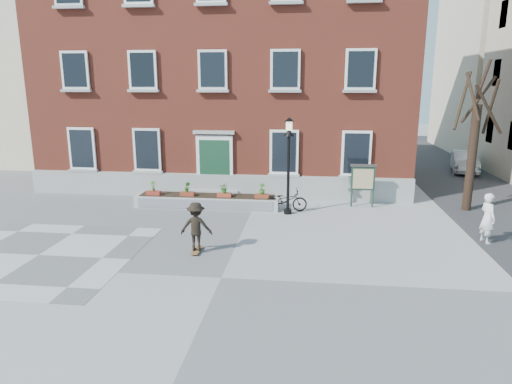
# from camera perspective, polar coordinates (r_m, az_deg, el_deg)

# --- Properties ---
(ground) EXTENTS (100.00, 100.00, 0.00)m
(ground) POSITION_cam_1_polar(r_m,az_deg,el_deg) (12.86, -4.36, -10.65)
(ground) COLOR gray
(ground) RESTS_ON ground
(checker_patch) EXTENTS (6.00, 6.00, 0.01)m
(checker_patch) POSITION_cam_1_polar(r_m,az_deg,el_deg) (15.91, -25.53, -7.13)
(checker_patch) COLOR #5B5B5E
(checker_patch) RESTS_ON ground
(distant_building) EXTENTS (10.00, 12.00, 13.00)m
(distant_building) POSITION_cam_1_polar(r_m,az_deg,el_deg) (37.51, -26.99, 14.04)
(distant_building) COLOR beige
(distant_building) RESTS_ON ground
(bicycle) EXTENTS (1.85, 0.82, 0.94)m
(bicycle) POSITION_cam_1_polar(r_m,az_deg,el_deg) (19.05, 3.71, -1.04)
(bicycle) COLOR black
(bicycle) RESTS_ON ground
(parked_car) EXTENTS (2.07, 4.01, 1.26)m
(parked_car) POSITION_cam_1_polar(r_m,az_deg,el_deg) (30.14, 24.64, 3.48)
(parked_car) COLOR silver
(parked_car) RESTS_ON ground
(bystander) EXTENTS (0.58, 0.72, 1.71)m
(bystander) POSITION_cam_1_polar(r_m,az_deg,el_deg) (17.08, 26.96, -2.93)
(bystander) COLOR silver
(bystander) RESTS_ON ground
(brick_building) EXTENTS (18.40, 10.85, 12.60)m
(brick_building) POSITION_cam_1_polar(r_m,az_deg,el_deg) (25.86, -3.05, 15.85)
(brick_building) COLOR #993B29
(brick_building) RESTS_ON ground
(planter_assembly) EXTENTS (6.20, 1.12, 1.15)m
(planter_assembly) POSITION_cam_1_polar(r_m,az_deg,el_deg) (19.80, -6.09, -1.02)
(planter_assembly) COLOR #B6B7B2
(planter_assembly) RESTS_ON ground
(bare_tree) EXTENTS (1.83, 1.83, 6.16)m
(bare_tree) POSITION_cam_1_polar(r_m,az_deg,el_deg) (20.78, 25.54, 5.40)
(bare_tree) COLOR black
(bare_tree) RESTS_ON ground
(lamp_post) EXTENTS (0.40, 0.40, 3.93)m
(lamp_post) POSITION_cam_1_polar(r_m,az_deg,el_deg) (18.26, 4.11, 4.94)
(lamp_post) COLOR black
(lamp_post) RESTS_ON ground
(notice_board) EXTENTS (1.10, 0.16, 1.87)m
(notice_board) POSITION_cam_1_polar(r_m,az_deg,el_deg) (20.02, 13.23, 1.67)
(notice_board) COLOR #1A3522
(notice_board) RESTS_ON ground
(skateboarder) EXTENTS (1.04, 0.78, 1.63)m
(skateboarder) POSITION_cam_1_polar(r_m,az_deg,el_deg) (14.49, -7.49, -4.31)
(skateboarder) COLOR brown
(skateboarder) RESTS_ON ground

